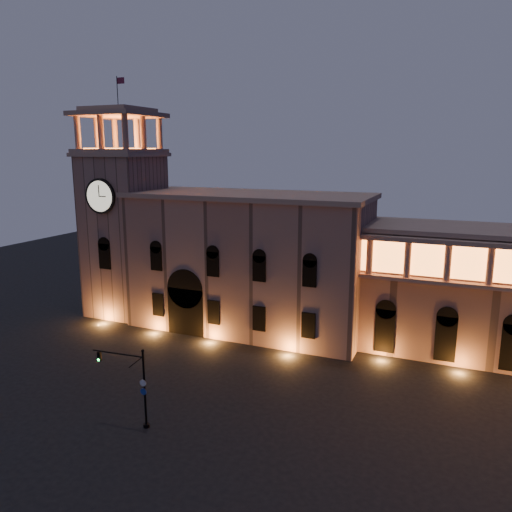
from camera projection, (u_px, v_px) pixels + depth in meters
name	position (u px, v px, depth m)	size (l,w,h in m)	color
ground	(172.00, 405.00, 45.48)	(160.00, 160.00, 0.00)	black
government_building	(248.00, 262.00, 64.23)	(30.80, 12.80, 17.60)	#916B5F
clock_tower	(125.00, 226.00, 69.64)	(9.80, 9.80, 32.40)	#916B5F
traffic_light	(135.00, 385.00, 41.39)	(5.07, 0.79, 6.97)	black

